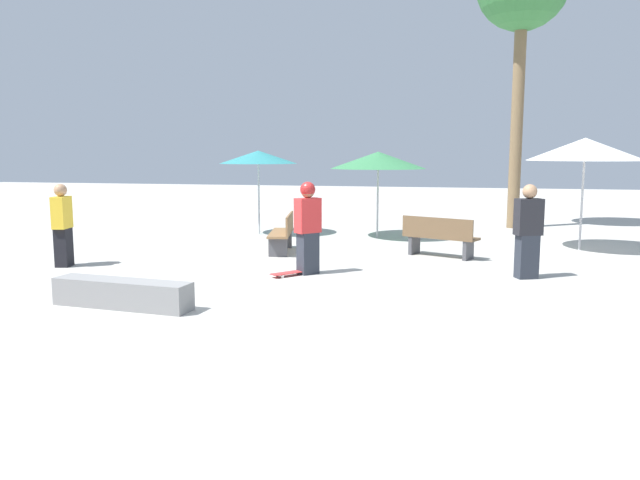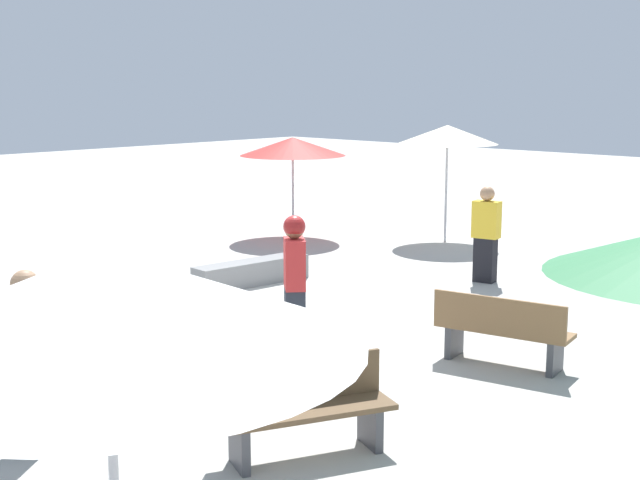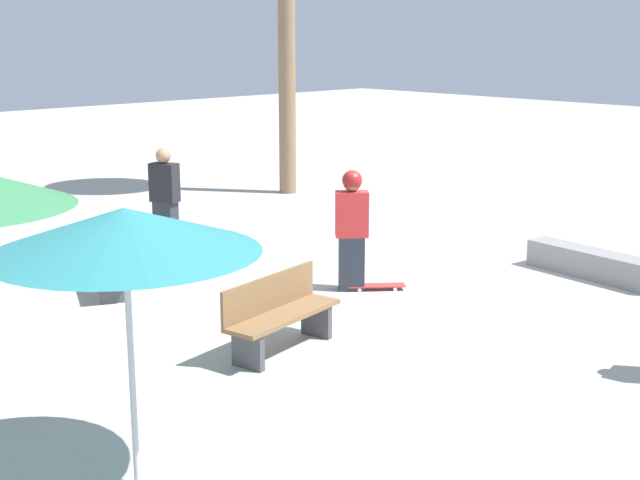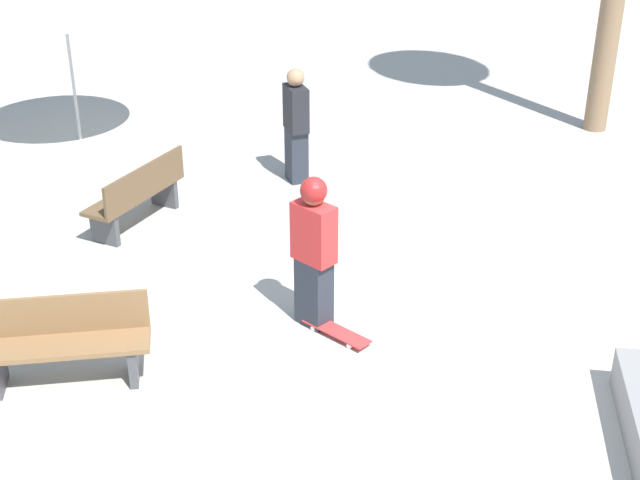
# 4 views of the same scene
# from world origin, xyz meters

# --- Properties ---
(ground_plane) EXTENTS (60.00, 60.00, 0.00)m
(ground_plane) POSITION_xyz_m (0.00, 0.00, 0.00)
(ground_plane) COLOR #B2AFA8
(skater_main) EXTENTS (0.48, 0.50, 1.67)m
(skater_main) POSITION_xyz_m (-0.58, -0.86, 0.90)
(skater_main) COLOR #282D38
(skater_main) RESTS_ON ground_plane
(skateboard) EXTENTS (0.66, 0.74, 0.07)m
(skateboard) POSITION_xyz_m (-0.33, -0.61, 0.06)
(skateboard) COLOR red
(skateboard) RESTS_ON ground_plane
(bench_near) EXTENTS (1.64, 1.05, 0.85)m
(bench_near) POSITION_xyz_m (-2.84, -3.24, 0.43)
(bench_near) COLOR #47474C
(bench_near) RESTS_ON ground_plane
(bench_far) EXTENTS (0.74, 1.65, 0.85)m
(bench_far) POSITION_xyz_m (0.55, -3.15, 0.43)
(bench_far) COLOR #47474C
(bench_far) RESTS_ON ground_plane
(bystander_watching) EXTENTS (0.51, 0.40, 1.65)m
(bystander_watching) POSITION_xyz_m (-4.42, -1.32, 0.82)
(bystander_watching) COLOR #282D38
(bystander_watching) RESTS_ON ground_plane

